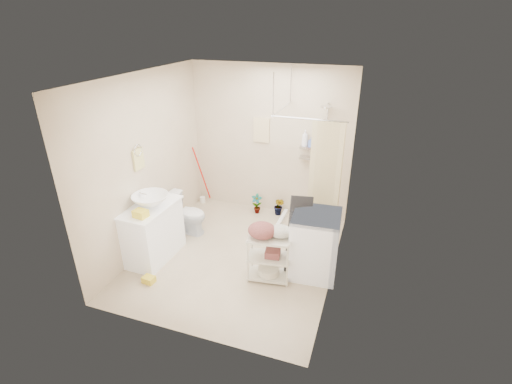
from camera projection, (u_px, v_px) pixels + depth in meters
floor at (238, 256)px, 5.57m from camera, size 3.20×3.20×0.00m
ceiling at (233, 77)px, 4.45m from camera, size 2.80×3.20×0.04m
wall_back at (270, 142)px, 6.38m from camera, size 2.80×0.04×2.60m
wall_front at (175, 236)px, 3.64m from camera, size 2.80×0.04×2.60m
wall_left at (147, 164)px, 5.42m from camera, size 0.04×3.20×2.60m
wall_right at (340, 190)px, 4.60m from camera, size 0.04×3.20×2.60m
vanity at (153, 232)px, 5.39m from camera, size 0.56×0.97×0.84m
sink at (150, 200)px, 5.18m from camera, size 0.63×0.63×0.18m
counter_basket at (141, 214)px, 4.91m from camera, size 0.20×0.17×0.10m
floor_basket at (149, 278)px, 4.99m from camera, size 0.25×0.20×0.12m
toilet at (187, 213)px, 6.07m from camera, size 0.69×0.43×0.67m
mop at (201, 175)px, 6.94m from camera, size 0.13×0.13×1.13m
potted_plant_a at (257, 204)px, 6.71m from camera, size 0.21×0.16×0.37m
potted_plant_b at (279, 206)px, 6.65m from camera, size 0.23×0.21×0.35m
hanging_towel at (261, 130)px, 6.32m from camera, size 0.28×0.03×0.42m
towel_ring at (138, 158)px, 5.17m from camera, size 0.04×0.22×0.34m
tp_holder at (156, 199)px, 5.70m from camera, size 0.08×0.12×0.14m
shower at (312, 173)px, 5.77m from camera, size 1.10×1.10×2.10m
shampoo_bottle_a at (305, 138)px, 6.07m from camera, size 0.13×0.13×0.27m
shampoo_bottle_b at (311, 142)px, 6.06m from camera, size 0.09×0.09×0.16m
washing_machine at (315, 244)px, 5.03m from camera, size 0.66×0.68×0.91m
laundry_rack at (269, 254)px, 4.94m from camera, size 0.60×0.41×0.78m
ironing_board at (299, 234)px, 5.09m from camera, size 0.32×0.22×1.10m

